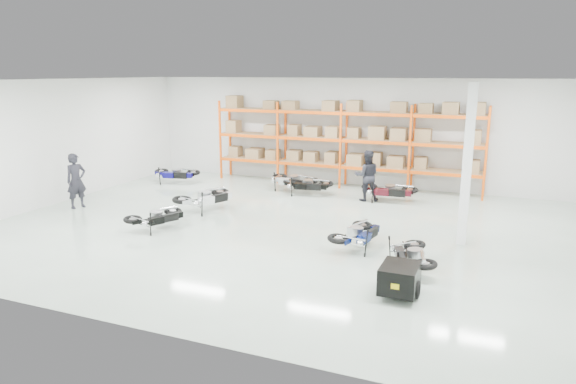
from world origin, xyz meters
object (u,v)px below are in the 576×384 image
at_px(moto_back_a, 175,171).
at_px(moto_silver_left, 206,194).
at_px(moto_back_b, 292,177).
at_px(moto_back_c, 307,182).
at_px(trailer, 400,278).
at_px(person_back, 367,176).
at_px(moto_back_d, 389,187).
at_px(moto_blue_centre, 358,230).
at_px(person_left, 76,181).
at_px(moto_black_far_left, 156,214).
at_px(moto_touring_right, 411,250).

bearing_deg(moto_back_a, moto_silver_left, -143.63).
distance_m(moto_back_b, moto_back_c, 0.92).
height_order(moto_silver_left, moto_back_c, moto_silver_left).
relative_size(moto_silver_left, moto_back_c, 1.12).
height_order(trailer, person_back, person_back).
distance_m(trailer, moto_back_b, 10.35).
relative_size(moto_back_d, person_back, 0.95).
bearing_deg(moto_back_d, trailer, -168.88).
bearing_deg(moto_back_b, moto_blue_centre, -133.75).
bearing_deg(trailer, person_back, 109.11).
distance_m(moto_back_a, moto_back_c, 6.06).
bearing_deg(person_left, moto_silver_left, -52.45).
xyz_separation_m(trailer, moto_back_a, (-11.12, 7.97, 0.14)).
relative_size(moto_silver_left, person_left, 1.00).
relative_size(moto_black_far_left, trailer, 1.00).
xyz_separation_m(moto_back_a, moto_back_d, (9.25, 0.24, 0.01)).
distance_m(moto_back_a, person_left, 4.89).
bearing_deg(moto_black_far_left, person_back, -105.74).
xyz_separation_m(moto_back_b, person_left, (-6.12, -5.35, 0.42)).
distance_m(trailer, moto_back_c, 9.53).
xyz_separation_m(trailer, person_left, (-11.99, 3.17, 0.57)).
height_order(moto_touring_right, trailer, moto_touring_right).
bearing_deg(moto_silver_left, moto_blue_centre, -174.41).
relative_size(moto_touring_right, moto_back_d, 0.91).
xyz_separation_m(moto_silver_left, moto_back_d, (5.65, 3.70, -0.04)).
bearing_deg(moto_black_far_left, moto_silver_left, -71.28).
distance_m(moto_back_c, person_left, 8.49).
relative_size(moto_touring_right, moto_back_b, 0.90).
height_order(moto_back_c, person_back, person_back).
distance_m(moto_back_a, moto_back_d, 9.26).
xyz_separation_m(trailer, moto_back_d, (-1.87, 8.21, 0.15)).
relative_size(trailer, person_back, 0.87).
relative_size(moto_back_a, moto_back_c, 1.02).
xyz_separation_m(moto_silver_left, moto_back_b, (1.66, 4.01, -0.04)).
height_order(moto_back_b, moto_back_d, moto_back_b).
xyz_separation_m(moto_black_far_left, moto_back_b, (1.92, 6.49, 0.06)).
bearing_deg(moto_back_c, moto_silver_left, 139.26).
bearing_deg(moto_silver_left, moto_back_d, -123.78).
bearing_deg(person_left, moto_back_b, -27.97).
height_order(moto_black_far_left, moto_back_c, moto_back_c).
bearing_deg(moto_back_d, moto_back_a, 89.81).
relative_size(moto_blue_centre, trailer, 1.06).
relative_size(moto_silver_left, moto_black_far_left, 1.19).
xyz_separation_m(moto_back_c, person_back, (2.40, -0.03, 0.42)).
bearing_deg(person_left, moto_back_d, -42.67).
bearing_deg(moto_blue_centre, moto_black_far_left, 17.59).
xyz_separation_m(moto_back_d, person_back, (-0.80, -0.17, 0.40)).
xyz_separation_m(moto_back_b, moto_back_c, (0.80, -0.45, -0.03)).
bearing_deg(moto_back_c, moto_blue_centre, -153.61).
relative_size(moto_silver_left, moto_back_b, 1.07).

